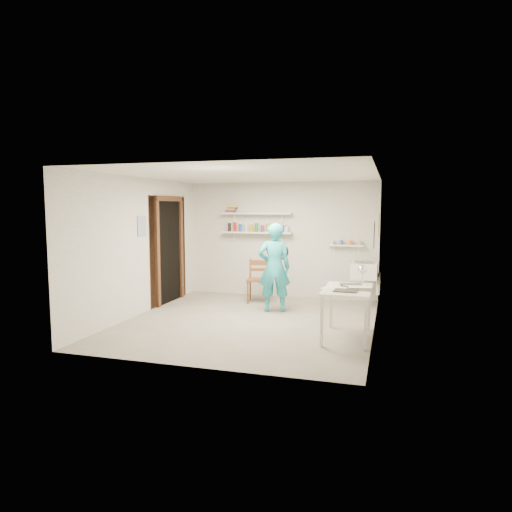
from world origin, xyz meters
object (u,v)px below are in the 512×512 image
(wooden_chair, at_px, (258,280))
(belfast_sink, at_px, (364,270))
(wall_clock, at_px, (281,252))
(desk_lamp, at_px, (363,270))
(work_table, at_px, (347,313))
(man, at_px, (274,268))

(wooden_chair, bearing_deg, belfast_sink, -3.34)
(wall_clock, height_order, desk_lamp, wall_clock)
(belfast_sink, height_order, work_table, belfast_sink)
(wall_clock, bearing_deg, work_table, -66.14)
(wooden_chair, bearing_deg, man, -62.26)
(wall_clock, bearing_deg, man, -124.39)
(man, xyz_separation_m, desk_lamp, (1.61, -0.91, 0.15))
(wooden_chair, xyz_separation_m, work_table, (1.92, -2.02, -0.09))
(man, relative_size, wooden_chair, 1.78)
(wall_clock, height_order, work_table, wall_clock)
(wooden_chair, relative_size, work_table, 0.82)
(man, distance_m, desk_lamp, 1.85)
(wall_clock, distance_m, wooden_chair, 0.95)
(desk_lamp, bearing_deg, belfast_sink, 92.28)
(work_table, bearing_deg, wall_clock, 131.05)
(wall_clock, xyz_separation_m, wooden_chair, (-0.56, 0.46, -0.62))
(man, distance_m, wall_clock, 0.35)
(man, height_order, wall_clock, man)
(belfast_sink, distance_m, wooden_chair, 2.06)
(belfast_sink, relative_size, wooden_chair, 0.66)
(belfast_sink, bearing_deg, desk_lamp, -87.72)
(man, xyz_separation_m, wall_clock, (0.07, 0.21, 0.27))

